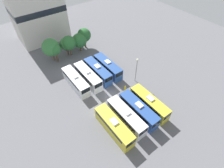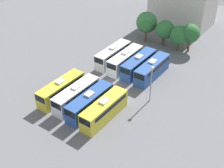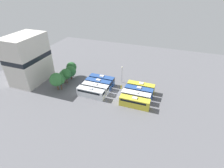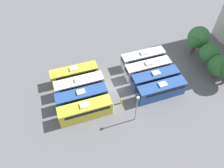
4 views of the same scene
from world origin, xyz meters
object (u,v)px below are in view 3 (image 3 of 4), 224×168
at_px(bus_0, 134,102).
at_px(bus_1, 136,96).
at_px(bus_2, 139,91).
at_px(tree_5, 71,67).
at_px(bus_7, 102,80).
at_px(tree_2, 64,75).
at_px(tree_1, 60,80).
at_px(tree_4, 71,71).
at_px(depot_building, 28,59).
at_px(tree_0, 56,80).
at_px(bus_4, 91,93).
at_px(bus_6, 98,84).
at_px(bus_5, 95,88).
at_px(bus_3, 141,87).
at_px(tree_3, 66,74).
at_px(worker_person, 121,87).
at_px(light_pole, 122,72).

xyz_separation_m(bus_0, bus_1, (3.40, 0.32, 0.00)).
height_order(bus_2, tree_5, tree_5).
height_order(bus_1, bus_7, same).
bearing_deg(bus_0, tree_2, 81.02).
distance_m(bus_2, tree_1, 29.45).
bearing_deg(tree_5, tree_4, -159.48).
relative_size(tree_5, depot_building, 0.35).
xyz_separation_m(tree_0, tree_4, (8.95, -0.53, -0.78)).
height_order(bus_4, depot_building, depot_building).
bearing_deg(bus_1, bus_6, 78.22).
bearing_deg(bus_5, depot_building, 91.40).
bearing_deg(tree_1, tree_0, 117.73).
relative_size(bus_3, tree_0, 1.45).
xyz_separation_m(tree_2, depot_building, (-1.95, 14.04, 5.71)).
height_order(bus_3, bus_4, same).
bearing_deg(bus_6, bus_2, -90.05).
relative_size(bus_2, bus_6, 1.00).
distance_m(bus_5, tree_0, 14.88).
height_order(bus_7, tree_2, tree_2).
xyz_separation_m(bus_3, tree_4, (-0.81, 29.53, 1.81)).
bearing_deg(tree_1, tree_3, 6.78).
xyz_separation_m(bus_1, bus_5, (0.08, 15.44, 0.00)).
bearing_deg(bus_6, tree_1, 114.81).
height_order(bus_2, bus_3, same).
height_order(bus_6, tree_0, tree_0).
bearing_deg(tree_2, bus_6, -82.23).
relative_size(bus_3, depot_building, 0.53).
relative_size(bus_0, tree_1, 1.68).
height_order(tree_1, depot_building, depot_building).
distance_m(bus_0, tree_2, 30.43).
bearing_deg(bus_4, bus_5, -5.23).
distance_m(worker_person, tree_3, 22.54).
bearing_deg(bus_4, bus_0, -90.40).
distance_m(bus_5, tree_4, 14.91).
bearing_deg(tree_1, bus_1, -84.61).
xyz_separation_m(worker_person, light_pole, (4.42, 1.17, 4.19)).
relative_size(bus_6, worker_person, 6.21).
relative_size(bus_3, tree_4, 1.70).
bearing_deg(bus_5, tree_1, 102.00).
bearing_deg(bus_7, bus_5, -179.38).
height_order(tree_2, depot_building, depot_building).
bearing_deg(bus_3, bus_0, 179.65).
xyz_separation_m(bus_2, tree_4, (2.38, 29.42, 1.81)).
distance_m(tree_0, tree_1, 1.39).
bearing_deg(bus_2, tree_0, 102.37).
bearing_deg(tree_2, tree_3, -42.71).
xyz_separation_m(bus_6, depot_building, (-3.87, 28.09, 7.71)).
relative_size(bus_3, tree_1, 1.68).
distance_m(light_pole, depot_building, 37.35).
relative_size(tree_1, depot_building, 0.32).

